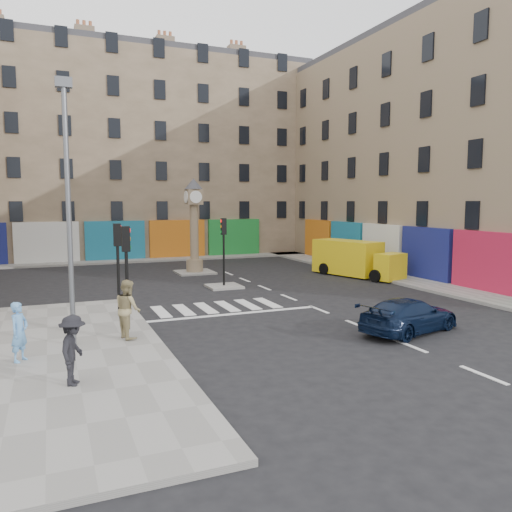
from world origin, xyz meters
TOP-DOWN VIEW (x-y plane):
  - ground at (0.00, 0.00)m, footprint 120.00×120.00m
  - sidewalk_left at (-11.00, -2.00)m, footprint 7.00×16.00m
  - sidewalk_right at (8.70, 10.00)m, footprint 2.60×30.00m
  - sidewalk_far at (-4.00, 22.20)m, footprint 32.00×2.40m
  - island_near at (-2.00, 8.00)m, footprint 1.80×1.80m
  - island_far at (-2.00, 14.00)m, footprint 2.40×2.40m
  - building_right at (15.00, 10.00)m, footprint 10.00×30.00m
  - building_far at (-4.00, 28.00)m, footprint 32.00×10.00m
  - traffic_light_left_near at (-8.30, 0.20)m, footprint 0.28×0.22m
  - traffic_light_left_far at (-8.30, 2.60)m, footprint 0.28×0.22m
  - traffic_light_island at (-2.00, 8.00)m, footprint 0.28×0.22m
  - lamp_post at (-10.20, -1.20)m, footprint 0.50×0.25m
  - clock_pillar at (-2.00, 14.00)m, footprint 1.20×1.20m
  - navy_sedan at (1.11, -3.58)m, footprint 4.61×2.85m
  - yellow_van at (7.02, 8.81)m, footprint 3.46×6.40m
  - pedestrian_blue at (-11.69, -2.33)m, footprint 0.69×0.75m
  - pedestrian_tan at (-8.45, -0.98)m, footprint 0.96×1.11m
  - pedestrian_dark at (-10.36, -4.88)m, footprint 0.98×1.29m

SIDE VIEW (x-z plane):
  - ground at x=0.00m, z-range 0.00..0.00m
  - island_near at x=-2.00m, z-range 0.00..0.12m
  - island_far at x=-2.00m, z-range 0.00..0.12m
  - sidewalk_left at x=-11.00m, z-range 0.00..0.15m
  - sidewalk_right at x=8.70m, z-range 0.00..0.15m
  - sidewalk_far at x=-4.00m, z-range 0.00..0.15m
  - navy_sedan at x=1.11m, z-range 0.00..1.25m
  - pedestrian_blue at x=-11.69m, z-range 0.15..1.88m
  - pedestrian_dark at x=-10.36m, z-range 0.15..1.92m
  - yellow_van at x=7.02m, z-range -0.01..2.22m
  - pedestrian_tan at x=-8.45m, z-range 0.15..2.13m
  - traffic_light_island at x=-2.00m, z-range 0.74..4.44m
  - traffic_light_left_near at x=-8.30m, z-range 0.77..4.47m
  - traffic_light_left_far at x=-8.30m, z-range 0.77..4.47m
  - clock_pillar at x=-2.00m, z-range 0.50..6.60m
  - lamp_post at x=-10.20m, z-range 0.64..8.94m
  - building_right at x=15.00m, z-range 0.00..16.00m
  - building_far at x=-4.00m, z-range 0.00..17.00m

